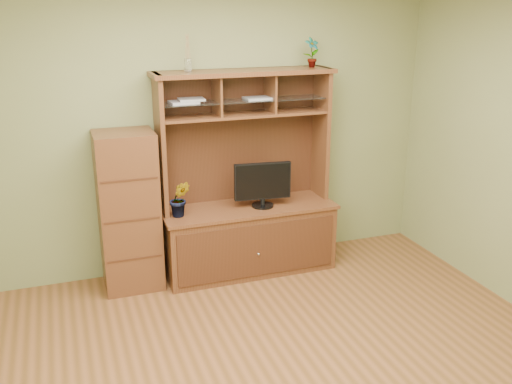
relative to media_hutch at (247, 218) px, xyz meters
name	(u,v)px	position (x,y,z in m)	size (l,w,h in m)	color
room	(285,192)	(-0.33, -1.73, 0.83)	(4.54, 4.04, 2.74)	brown
media_hutch	(247,218)	(0.00, 0.00, 0.00)	(1.66, 0.61, 1.90)	#4A2315
monitor	(263,184)	(0.12, -0.08, 0.35)	(0.53, 0.20, 0.42)	black
orchid_plant	(180,199)	(-0.66, -0.08, 0.29)	(0.18, 0.15, 0.33)	#3A5E20
top_plant	(312,52)	(0.66, 0.08, 1.51)	(0.14, 0.10, 0.27)	#376122
reed_diffuser	(188,57)	(-0.50, 0.08, 1.50)	(0.06, 0.06, 0.32)	silver
magazines	(210,100)	(-0.31, 0.08, 1.13)	(0.93, 0.20, 0.04)	#A9A9AE
side_cabinet	(129,211)	(-1.10, 0.02, 0.19)	(0.51, 0.46, 1.43)	#4A2315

